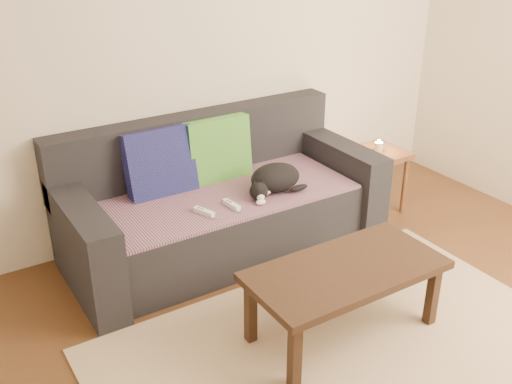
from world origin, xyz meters
TOP-DOWN VIEW (x-y plane):
  - ground at (0.00, 0.00)m, footprint 4.50×4.50m
  - back_wall at (0.00, 2.00)m, footprint 4.50×0.04m
  - sofa at (0.00, 1.57)m, footprint 2.10×0.94m
  - throw_blanket at (0.00, 1.48)m, footprint 1.66×0.74m
  - cushion_navy at (-0.34, 1.74)m, footprint 0.46×0.21m
  - cushion_green at (0.08, 1.74)m, footprint 0.46×0.16m
  - cat at (0.28, 1.35)m, footprint 0.44×0.33m
  - wii_remote_a at (-0.07, 1.29)m, footprint 0.05×0.15m
  - wii_remote_b at (-0.26, 1.30)m, footprint 0.09×0.15m
  - side_table at (1.28, 1.44)m, footprint 0.39×0.39m
  - candle at (1.28, 1.44)m, footprint 0.06×0.06m
  - rug at (0.00, 0.15)m, footprint 2.50×1.80m
  - coffee_table at (0.11, 0.40)m, footprint 1.06×0.53m

SIDE VIEW (x-z plane):
  - ground at x=0.00m, z-range 0.00..0.00m
  - rug at x=0.00m, z-range 0.00..0.01m
  - sofa at x=0.00m, z-range -0.13..0.74m
  - coffee_table at x=0.11m, z-range 0.16..0.58m
  - side_table at x=1.28m, z-range 0.16..0.64m
  - throw_blanket at x=0.00m, z-range 0.42..0.44m
  - wii_remote_a at x=-0.07m, z-range 0.44..0.47m
  - wii_remote_b at x=-0.26m, z-range 0.44..0.47m
  - candle at x=1.28m, z-range 0.48..0.57m
  - cat at x=0.28m, z-range 0.44..0.62m
  - cushion_navy at x=-0.34m, z-range 0.39..0.87m
  - cushion_green at x=0.08m, z-range 0.40..0.86m
  - back_wall at x=0.00m, z-range 0.00..2.60m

